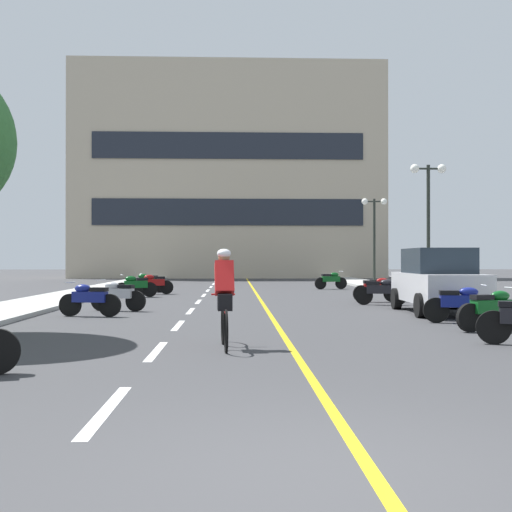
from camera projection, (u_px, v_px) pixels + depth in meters
ground_plane at (252, 297)px, 25.30m from camera, size 140.00×140.00×0.00m
curb_left at (90, 292)px, 28.05m from camera, size 2.40×72.00×0.12m
curb_right at (408, 291)px, 28.55m from camera, size 2.40×72.00×0.12m
lane_dash_0 at (107, 410)px, 6.25m from camera, size 0.14×2.20×0.01m
lane_dash_1 at (156, 351)px, 10.24m from camera, size 0.14×2.20×0.01m
lane_dash_2 at (178, 325)px, 14.24m from camera, size 0.14×2.20×0.01m
lane_dash_3 at (191, 311)px, 18.24m from camera, size 0.14×2.20×0.01m
lane_dash_4 at (198, 302)px, 22.24m from camera, size 0.14×2.20×0.01m
lane_dash_5 at (204, 295)px, 26.23m from camera, size 0.14×2.20×0.01m
lane_dash_6 at (208, 291)px, 30.23m from camera, size 0.14×2.20×0.01m
lane_dash_7 at (211, 287)px, 34.23m from camera, size 0.14×2.20×0.01m
lane_dash_8 at (213, 284)px, 38.23m from camera, size 0.14×2.20×0.01m
lane_dash_9 at (215, 282)px, 42.22m from camera, size 0.14×2.20×0.01m
lane_dash_10 at (217, 280)px, 46.22m from camera, size 0.14×2.20×0.01m
lane_dash_11 at (218, 278)px, 50.22m from camera, size 0.14×2.20×0.01m
centre_line_yellow at (256, 293)px, 28.31m from camera, size 0.12×66.00×0.01m
office_building at (229, 173)px, 52.50m from camera, size 25.45×6.53×17.49m
street_lamp_mid at (428, 199)px, 25.14m from camera, size 1.46×0.36×5.22m
street_lamp_far at (374, 221)px, 35.70m from camera, size 1.46×0.36×4.88m
parked_car_near at (438, 281)px, 17.52m from camera, size 2.04×4.26×1.82m
motorcycle_2 at (493, 309)px, 13.11m from camera, size 1.67×0.70×0.92m
motorcycle_3 at (461, 303)px, 14.77m from camera, size 1.69×0.61×0.92m
motorcycle_4 at (89, 299)px, 16.47m from camera, size 1.69×0.62×0.92m
motorcycle_5 at (118, 295)px, 18.22m from camera, size 1.67×0.71×0.92m
motorcycle_6 at (381, 291)px, 20.64m from camera, size 1.67×0.71×0.92m
motorcycle_7 at (377, 289)px, 22.09m from camera, size 1.70×0.60×0.92m
motorcycle_8 at (135, 285)px, 24.83m from camera, size 1.65×0.77×0.92m
motorcycle_9 at (153, 283)px, 26.93m from camera, size 1.65×0.75×0.92m
motorcycle_10 at (147, 282)px, 28.52m from camera, size 1.69×0.62×0.92m
motorcycle_11 at (331, 280)px, 31.64m from camera, size 1.69×0.62×0.92m
cyclist_rider at (224, 296)px, 10.63m from camera, size 0.42×1.77×1.71m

